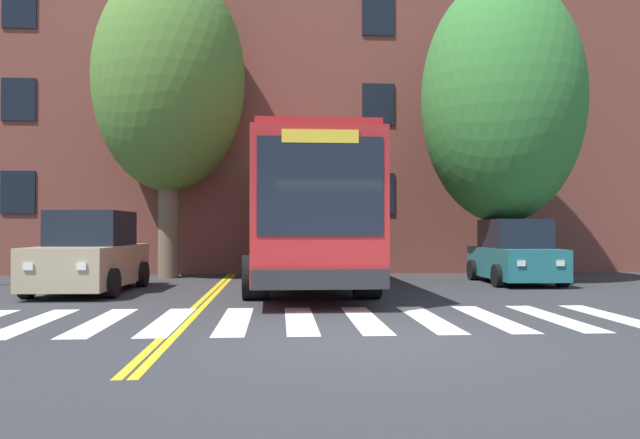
{
  "coord_description": "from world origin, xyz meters",
  "views": [
    {
      "loc": [
        -1.26,
        -8.57,
        1.53
      ],
      "look_at": [
        -0.17,
        7.74,
        1.77
      ],
      "focal_mm": 35.0,
      "sensor_mm": 36.0,
      "label": 1
    }
  ],
  "objects": [
    {
      "name": "ground_plane",
      "position": [
        0.0,
        0.0,
        0.0
      ],
      "size": [
        120.0,
        120.0,
        0.0
      ],
      "primitive_type": "plane",
      "color": "#303033"
    },
    {
      "name": "crosswalk",
      "position": [
        -0.9,
        1.84,
        0.0
      ],
      "size": [
        11.31,
        3.21,
        0.01
      ],
      "color": "white",
      "rests_on": "ground"
    },
    {
      "name": "lane_line_yellow_inner",
      "position": [
        -2.89,
        15.84,
        0.0
      ],
      "size": [
        0.12,
        36.0,
        0.01
      ],
      "primitive_type": "cube",
      "color": "gold",
      "rests_on": "ground"
    },
    {
      "name": "lane_line_yellow_outer",
      "position": [
        -2.73,
        15.84,
        0.0
      ],
      "size": [
        0.12,
        36.0,
        0.01
      ],
      "primitive_type": "cube",
      "color": "gold",
      "rests_on": "ground"
    },
    {
      "name": "city_bus",
      "position": [
        -0.59,
        8.71,
        1.97
      ],
      "size": [
        3.07,
        12.45,
        3.59
      ],
      "color": "#B22323",
      "rests_on": "ground"
    },
    {
      "name": "car_tan_near_lane",
      "position": [
        -5.78,
        6.79,
        0.87
      ],
      "size": [
        2.16,
        4.42,
        1.95
      ],
      "color": "tan",
      "rests_on": "ground"
    },
    {
      "name": "car_teal_far_lane",
      "position": [
        5.32,
        8.43,
        0.82
      ],
      "size": [
        1.98,
        3.71,
        1.79
      ],
      "color": "#236B70",
      "rests_on": "ground"
    },
    {
      "name": "car_navy_behind_bus",
      "position": [
        -1.26,
        18.15,
        0.83
      ],
      "size": [
        2.18,
        4.41,
        1.83
      ],
      "color": "navy",
      "rests_on": "ground"
    },
    {
      "name": "street_tree_curbside_large",
      "position": [
        5.19,
        9.03,
        5.25
      ],
      "size": [
        6.29,
        6.37,
        8.85
      ],
      "color": "#4C3D2D",
      "rests_on": "ground"
    },
    {
      "name": "street_tree_curbside_small",
      "position": [
        -4.66,
        11.02,
        6.14
      ],
      "size": [
        5.93,
        6.25,
        9.67
      ],
      "color": "brown",
      "rests_on": "ground"
    },
    {
      "name": "building_facade",
      "position": [
        2.12,
        16.81,
        5.44
      ],
      "size": [
        29.7,
        9.02,
        10.87
      ],
      "color": "brown",
      "rests_on": "ground"
    }
  ]
}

